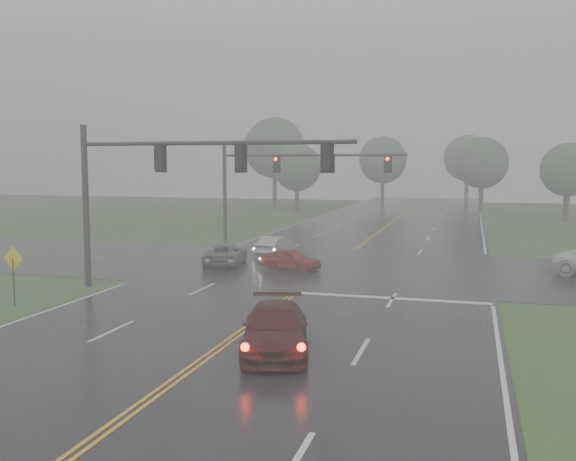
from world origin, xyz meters
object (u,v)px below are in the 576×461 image
(sedan_red, at_px, (291,270))
(sedan_maroon, at_px, (276,352))
(car_grey, at_px, (226,265))
(signal_gantry_near, at_px, (161,175))
(signal_gantry_far, at_px, (279,173))
(sedan_silver, at_px, (276,256))

(sedan_red, bearing_deg, sedan_maroon, -151.84)
(car_grey, bearing_deg, signal_gantry_near, 78.72)
(signal_gantry_near, bearing_deg, signal_gantry_far, 89.39)
(signal_gantry_near, xyz_separation_m, signal_gantry_far, (0.19, 18.15, -0.22))
(car_grey, bearing_deg, sedan_maroon, 104.97)
(sedan_red, bearing_deg, car_grey, 95.16)
(car_grey, distance_m, signal_gantry_far, 11.35)
(car_grey, distance_m, signal_gantry_near, 9.79)
(sedan_maroon, relative_size, signal_gantry_far, 0.37)
(car_grey, height_order, signal_gantry_far, signal_gantry_far)
(sedan_red, distance_m, car_grey, 4.25)
(signal_gantry_far, bearing_deg, car_grey, -91.37)
(sedan_maroon, xyz_separation_m, car_grey, (-8.05, 16.07, 0.00))
(sedan_red, bearing_deg, signal_gantry_far, 34.41)
(car_grey, bearing_deg, sedan_red, 159.41)
(car_grey, bearing_deg, sedan_silver, -122.67)
(sedan_maroon, distance_m, signal_gantry_far, 27.77)
(sedan_silver, xyz_separation_m, signal_gantry_far, (-1.48, 5.59, 5.27))
(sedan_maroon, bearing_deg, sedan_silver, 91.61)
(sedan_red, relative_size, signal_gantry_far, 0.26)
(sedan_silver, xyz_separation_m, signal_gantry_near, (-1.67, -12.56, 5.49))
(signal_gantry_far, bearing_deg, signal_gantry_near, -90.61)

